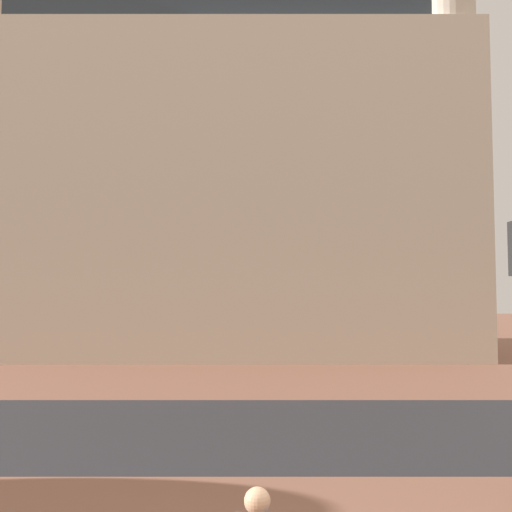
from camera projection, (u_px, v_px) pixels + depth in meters
ground_plane at (256, 420)px, 14.16m from camera, size 120.00×120.00×0.00m
street_asphalt_strip at (257, 429)px, 13.30m from camera, size 120.00×6.80×0.00m
landmark_building at (222, 178)px, 31.00m from camera, size 25.34×12.47×30.22m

